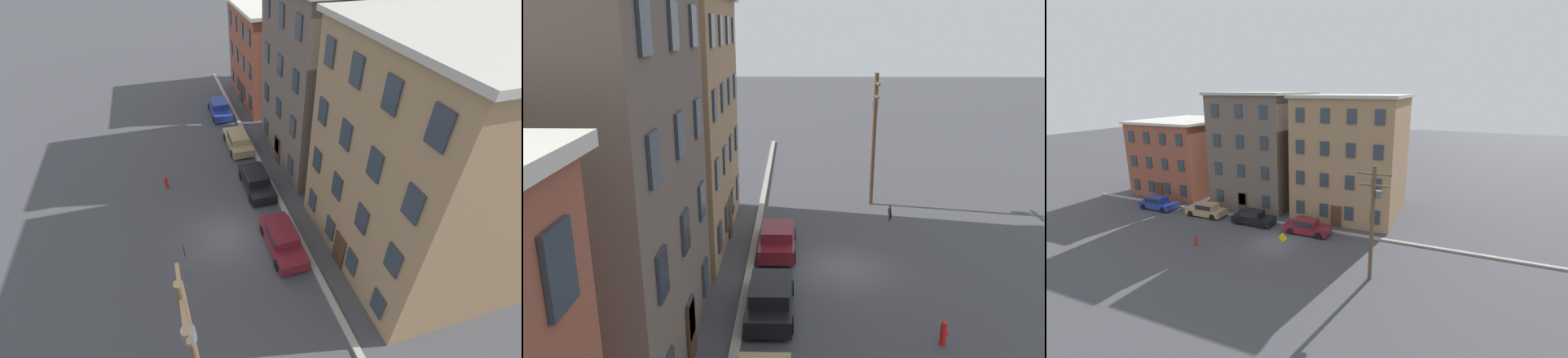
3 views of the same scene
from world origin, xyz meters
The scene contains 8 objects.
ground_plane centered at (0.00, 0.00, 0.00)m, with size 200.00×200.00×0.00m, color #424247.
kerb_strip centered at (0.00, 4.50, 0.08)m, with size 56.00×0.36×0.16m, color #9E998E.
apartment_far centered at (3.85, 11.75, 6.51)m, with size 11.02×12.02×13.00m.
car_black centered at (-4.28, 3.34, 0.75)m, with size 4.40×1.92×1.43m.
car_maroon centered at (1.80, 3.25, 0.75)m, with size 4.40×1.92×1.43m.
caution_sign centered at (2.19, -2.59, 1.66)m, with size 0.96×0.08×2.49m.
utility_pole centered at (9.38, -2.69, 4.82)m, with size 2.40×0.44×8.56m.
fire_hydrant centered at (-6.28, -3.14, 0.48)m, with size 0.24×0.34×0.96m.
Camera 2 is at (-22.66, 2.40, 11.25)m, focal length 35.00 mm.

